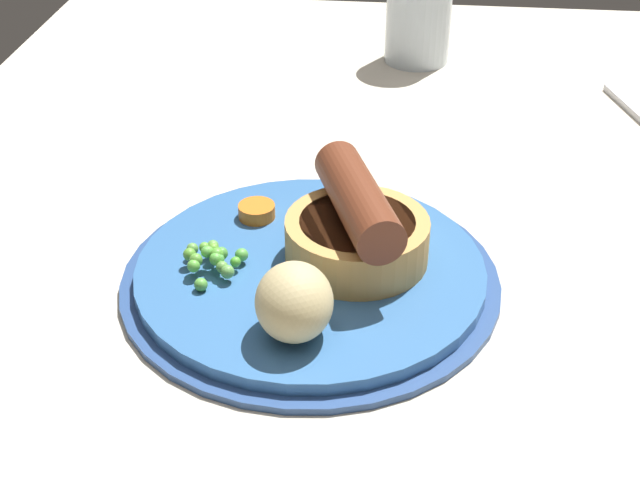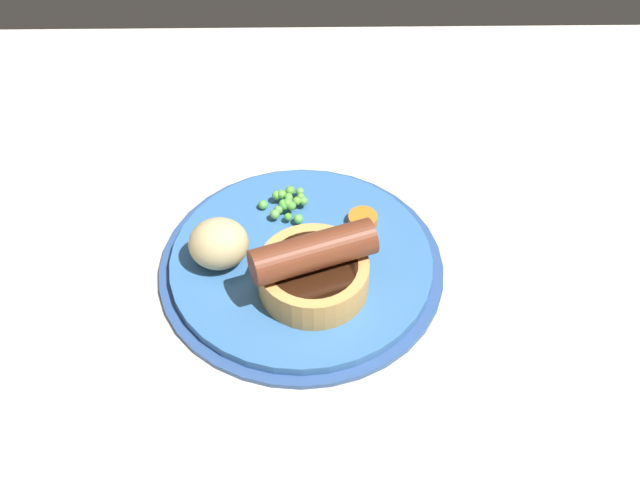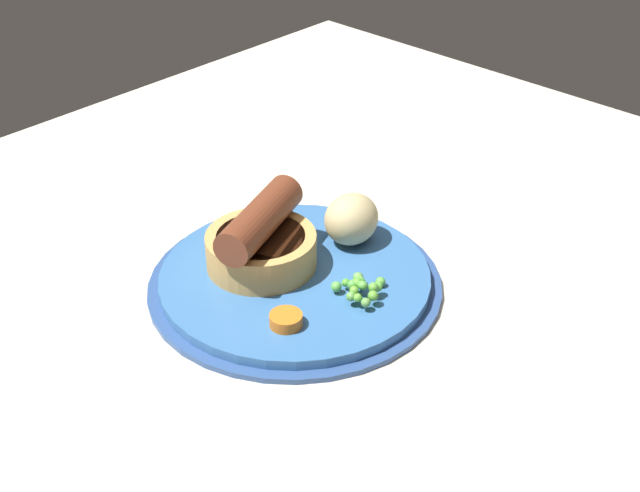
{
  "view_description": "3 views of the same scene",
  "coord_description": "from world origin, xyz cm",
  "px_view_note": "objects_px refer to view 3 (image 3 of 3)",
  "views": [
    {
      "loc": [
        50.2,
        1.34,
        37.77
      ],
      "look_at": [
        3.92,
        -3.58,
        6.8
      ],
      "focal_mm": 50.0,
      "sensor_mm": 36.0,
      "label": 1
    },
    {
      "loc": [
        1.76,
        57.0,
        74.38
      ],
      "look_at": [
        1.0,
        -5.09,
        5.57
      ],
      "focal_mm": 60.0,
      "sensor_mm": 36.0,
      "label": 2
    },
    {
      "loc": [
        -41.08,
        -48.18,
        47.36
      ],
      "look_at": [
        4.39,
        -5.64,
        6.88
      ],
      "focal_mm": 50.0,
      "sensor_mm": 36.0,
      "label": 3
    }
  ],
  "objects_px": {
    "sausage_pudding": "(261,242)",
    "carrot_slice_0": "(286,320)",
    "pea_pile": "(361,287)",
    "potato_chunk_0": "(351,219)",
    "dinner_plate": "(295,281)"
  },
  "relations": [
    {
      "from": "dinner_plate",
      "to": "pea_pile",
      "type": "distance_m",
      "value": 0.07
    },
    {
      "from": "pea_pile",
      "to": "carrot_slice_0",
      "type": "height_order",
      "value": "pea_pile"
    },
    {
      "from": "pea_pile",
      "to": "carrot_slice_0",
      "type": "distance_m",
      "value": 0.07
    },
    {
      "from": "dinner_plate",
      "to": "potato_chunk_0",
      "type": "distance_m",
      "value": 0.08
    },
    {
      "from": "pea_pile",
      "to": "carrot_slice_0",
      "type": "xyz_separation_m",
      "value": [
        -0.07,
        0.02,
        -0.0
      ]
    },
    {
      "from": "pea_pile",
      "to": "dinner_plate",
      "type": "bearing_deg",
      "value": 101.72
    },
    {
      "from": "sausage_pudding",
      "to": "potato_chunk_0",
      "type": "xyz_separation_m",
      "value": [
        0.08,
        -0.03,
        -0.0
      ]
    },
    {
      "from": "potato_chunk_0",
      "to": "carrot_slice_0",
      "type": "xyz_separation_m",
      "value": [
        -0.13,
        -0.04,
        -0.02
      ]
    },
    {
      "from": "sausage_pudding",
      "to": "potato_chunk_0",
      "type": "relative_size",
      "value": 2.11
    },
    {
      "from": "sausage_pudding",
      "to": "potato_chunk_0",
      "type": "bearing_deg",
      "value": -40.72
    },
    {
      "from": "sausage_pudding",
      "to": "pea_pile",
      "type": "xyz_separation_m",
      "value": [
        0.02,
        -0.09,
        -0.01
      ]
    },
    {
      "from": "dinner_plate",
      "to": "sausage_pudding",
      "type": "distance_m",
      "value": 0.04
    },
    {
      "from": "carrot_slice_0",
      "to": "potato_chunk_0",
      "type": "bearing_deg",
      "value": 19.11
    },
    {
      "from": "potato_chunk_0",
      "to": "dinner_plate",
      "type": "bearing_deg",
      "value": 179.07
    },
    {
      "from": "sausage_pudding",
      "to": "carrot_slice_0",
      "type": "xyz_separation_m",
      "value": [
        -0.04,
        -0.07,
        -0.02
      ]
    }
  ]
}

